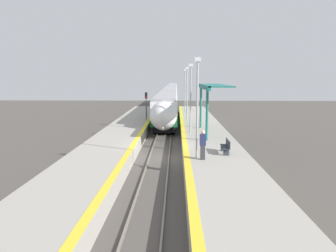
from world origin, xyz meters
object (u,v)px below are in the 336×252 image
Objects in this scene: person_waiting at (203,144)px; lamppost_farthest at (185,88)px; railway_signal at (146,106)px; lamppost_near at (197,102)px; lamppost_far at (187,90)px; lamppost_mid at (191,94)px; train at (171,93)px; platform_bench at (226,146)px.

lamppost_farthest is (-0.33, 28.31, 2.49)m from person_waiting.
person_waiting is at bearing -74.75° from railway_signal.
lamppost_near is 18.61m from lamppost_far.
person_waiting is at bearing -88.02° from lamppost_mid.
train is at bearing 93.02° from lamppost_mid.
platform_bench is (4.49, -55.37, -0.68)m from train.
person_waiting is 0.42× the size of railway_signal.
lamppost_far is at bearing 90.00° from lamppost_near.
lamppost_far and lamppost_farthest have the same top height.
lamppost_far is (4.74, 0.39, 1.88)m from railway_signal.
lamppost_mid is (-0.33, 9.70, 2.49)m from person_waiting.
lamppost_near is at bearing -87.48° from train.
person_waiting is at bearing -87.16° from train.
railway_signal reaches higher than person_waiting.
railway_signal is 0.69× the size of lamppost_mid.
lamppost_near is at bearing -75.41° from railway_signal.
lamppost_far is at bearing 91.01° from person_waiting.
railway_signal reaches higher than train.
person_waiting is (2.83, -57.05, -0.23)m from train.
lamppost_near is 27.91m from lamppost_farthest.
lamppost_farthest is (4.74, 9.70, 1.88)m from railway_signal.
platform_bench is 26.86m from lamppost_farthest.
lamppost_far is (0.00, 9.30, 0.00)m from lamppost_mid.
lamppost_near reaches higher than person_waiting.
train is 55.55m from platform_bench.
lamppost_far reaches higher than person_waiting.
lamppost_near is (-0.33, 0.40, 2.49)m from person_waiting.
train is at bearing 94.63° from platform_bench.
lamppost_near reaches higher than train.
railway_signal is (-5.07, 18.61, 0.62)m from person_waiting.
lamppost_mid is at bearing -90.00° from lamppost_far.
lamppost_farthest reaches higher than person_waiting.
lamppost_mid is 9.30m from lamppost_far.
lamppost_near reaches higher than railway_signal.
lamppost_near is (-1.99, -1.29, 2.95)m from platform_bench.
lamppost_mid and lamppost_farthest have the same top height.
lamppost_mid reaches higher than person_waiting.
platform_bench is 0.93× the size of person_waiting.
person_waiting is 0.29× the size of lamppost_near.
lamppost_mid is at bearing -86.98° from train.
lamppost_far is (-1.99, 17.32, 2.95)m from platform_bench.
lamppost_farthest is (2.50, -28.74, 2.27)m from train.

